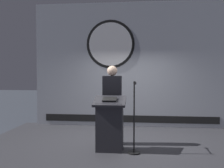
# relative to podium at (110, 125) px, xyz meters

# --- Properties ---
(ground_plane) EXTENTS (40.00, 40.00, 0.00)m
(ground_plane) POSITION_rel_podium_xyz_m (0.29, 0.58, -0.82)
(ground_plane) COLOR #383D47
(stage_platform) EXTENTS (6.40, 4.00, 0.30)m
(stage_platform) POSITION_rel_podium_xyz_m (0.29, 0.58, -0.67)
(stage_platform) COLOR #333338
(stage_platform) RESTS_ON ground
(banner_display) EXTENTS (5.56, 0.12, 3.56)m
(banner_display) POSITION_rel_podium_xyz_m (0.28, 2.43, 1.26)
(banner_display) COLOR #B2B7C1
(banner_display) RESTS_ON stage_platform
(podium) EXTENTS (0.64, 0.49, 1.09)m
(podium) POSITION_rel_podium_xyz_m (0.00, 0.00, 0.00)
(podium) COLOR #26262B
(podium) RESTS_ON stage_platform
(speaker_person) EXTENTS (0.40, 0.26, 1.71)m
(speaker_person) POSITION_rel_podium_xyz_m (-0.00, 0.48, 0.35)
(speaker_person) COLOR black
(speaker_person) RESTS_ON stage_platform
(microphone_stand) EXTENTS (0.24, 0.55, 1.40)m
(microphone_stand) POSITION_rel_podium_xyz_m (0.49, -0.09, -0.03)
(microphone_stand) COLOR black
(microphone_stand) RESTS_ON stage_platform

